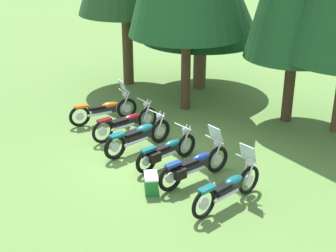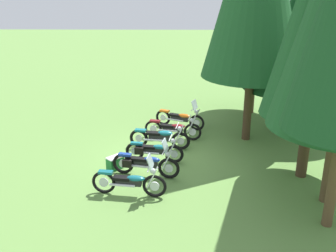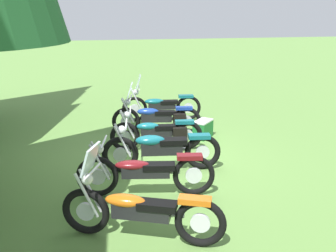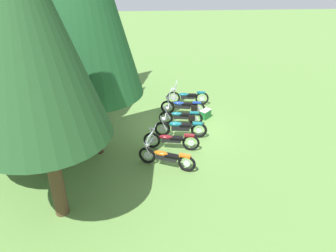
{
  "view_description": "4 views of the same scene",
  "coord_description": "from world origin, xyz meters",
  "px_view_note": "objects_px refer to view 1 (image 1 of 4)",
  "views": [
    {
      "loc": [
        8.27,
        -9.37,
        6.4
      ],
      "look_at": [
        0.29,
        0.18,
        0.99
      ],
      "focal_mm": 52.14,
      "sensor_mm": 36.0,
      "label": 1
    },
    {
      "loc": [
        13.69,
        0.57,
        6.28
      ],
      "look_at": [
        -0.84,
        0.33,
        0.88
      ],
      "focal_mm": 42.33,
      "sensor_mm": 36.0,
      "label": 2
    },
    {
      "loc": [
        -7.64,
        1.54,
        3.07
      ],
      "look_at": [
        -0.89,
        -0.08,
        1.0
      ],
      "focal_mm": 40.16,
      "sensor_mm": 36.0,
      "label": 3
    },
    {
      "loc": [
        -13.22,
        1.54,
        7.22
      ],
      "look_at": [
        -0.81,
        0.58,
        0.65
      ],
      "focal_mm": 33.67,
      "sensor_mm": 36.0,
      "label": 4
    }
  ],
  "objects_px": {
    "motorcycle_1": "(126,122)",
    "picnic_cooler": "(151,183)",
    "motorcycle_3": "(166,151)",
    "motorcycle_2": "(139,136)",
    "motorcycle_0": "(105,109)",
    "motorcycle_5": "(228,187)",
    "motorcycle_4": "(194,165)"
  },
  "relations": [
    {
      "from": "motorcycle_1",
      "to": "picnic_cooler",
      "type": "distance_m",
      "value": 3.5
    },
    {
      "from": "motorcycle_3",
      "to": "motorcycle_2",
      "type": "bearing_deg",
      "value": 89.09
    },
    {
      "from": "motorcycle_0",
      "to": "motorcycle_3",
      "type": "height_order",
      "value": "motorcycle_0"
    },
    {
      "from": "motorcycle_0",
      "to": "motorcycle_5",
      "type": "bearing_deg",
      "value": -80.85
    },
    {
      "from": "motorcycle_1",
      "to": "picnic_cooler",
      "type": "height_order",
      "value": "motorcycle_1"
    },
    {
      "from": "motorcycle_0",
      "to": "motorcycle_1",
      "type": "relative_size",
      "value": 0.92
    },
    {
      "from": "motorcycle_2",
      "to": "picnic_cooler",
      "type": "xyz_separation_m",
      "value": [
        1.82,
        -1.51,
        -0.24
      ]
    },
    {
      "from": "motorcycle_1",
      "to": "motorcycle_2",
      "type": "distance_m",
      "value": 1.14
    },
    {
      "from": "motorcycle_5",
      "to": "motorcycle_1",
      "type": "bearing_deg",
      "value": 82.11
    },
    {
      "from": "motorcycle_4",
      "to": "motorcycle_5",
      "type": "height_order",
      "value": "motorcycle_5"
    },
    {
      "from": "motorcycle_2",
      "to": "motorcycle_3",
      "type": "xyz_separation_m",
      "value": [
        1.19,
        -0.2,
        -0.04
      ]
    },
    {
      "from": "motorcycle_3",
      "to": "motorcycle_5",
      "type": "height_order",
      "value": "motorcycle_5"
    },
    {
      "from": "motorcycle_0",
      "to": "motorcycle_5",
      "type": "height_order",
      "value": "motorcycle_5"
    },
    {
      "from": "motorcycle_1",
      "to": "motorcycle_4",
      "type": "distance_m",
      "value": 3.49
    },
    {
      "from": "motorcycle_1",
      "to": "motorcycle_4",
      "type": "relative_size",
      "value": 1.03
    },
    {
      "from": "motorcycle_3",
      "to": "picnic_cooler",
      "type": "distance_m",
      "value": 1.47
    },
    {
      "from": "motorcycle_4",
      "to": "motorcycle_2",
      "type": "bearing_deg",
      "value": 91.63
    },
    {
      "from": "motorcycle_1",
      "to": "motorcycle_2",
      "type": "relative_size",
      "value": 0.99
    },
    {
      "from": "motorcycle_5",
      "to": "motorcycle_4",
      "type": "bearing_deg",
      "value": 81.81
    },
    {
      "from": "motorcycle_2",
      "to": "motorcycle_3",
      "type": "height_order",
      "value": "motorcycle_2"
    },
    {
      "from": "motorcycle_3",
      "to": "motorcycle_5",
      "type": "xyz_separation_m",
      "value": [
        2.44,
        -0.59,
        0.05
      ]
    },
    {
      "from": "picnic_cooler",
      "to": "motorcycle_0",
      "type": "bearing_deg",
      "value": 150.61
    },
    {
      "from": "motorcycle_1",
      "to": "motorcycle_2",
      "type": "height_order",
      "value": "same"
    },
    {
      "from": "picnic_cooler",
      "to": "motorcycle_2",
      "type": "bearing_deg",
      "value": 140.27
    },
    {
      "from": "motorcycle_0",
      "to": "motorcycle_5",
      "type": "distance_m",
      "value": 6.19
    },
    {
      "from": "motorcycle_2",
      "to": "motorcycle_4",
      "type": "distance_m",
      "value": 2.38
    },
    {
      "from": "motorcycle_2",
      "to": "motorcycle_4",
      "type": "height_order",
      "value": "motorcycle_4"
    },
    {
      "from": "motorcycle_3",
      "to": "motorcycle_4",
      "type": "height_order",
      "value": "motorcycle_4"
    },
    {
      "from": "motorcycle_1",
      "to": "motorcycle_0",
      "type": "bearing_deg",
      "value": 88.23
    },
    {
      "from": "motorcycle_4",
      "to": "motorcycle_5",
      "type": "bearing_deg",
      "value": -94.04
    },
    {
      "from": "motorcycle_0",
      "to": "motorcycle_1",
      "type": "xyz_separation_m",
      "value": [
        1.31,
        -0.32,
        -0.01
      ]
    },
    {
      "from": "motorcycle_0",
      "to": "motorcycle_3",
      "type": "relative_size",
      "value": 1.02
    }
  ]
}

